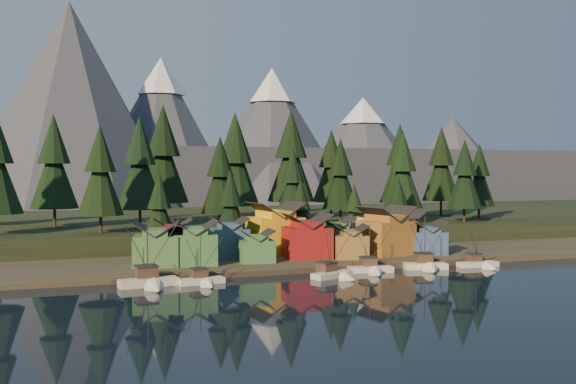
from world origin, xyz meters
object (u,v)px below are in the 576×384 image
object	(u,v)px
boat_4	(372,262)
house_front_0	(156,242)
boat_3	(336,267)
boat_6	(481,259)
house_back_0	(172,238)
house_back_1	(229,236)
house_front_1	(194,241)
boat_1	(203,274)
boat_0	(150,273)
boat_5	(427,258)

from	to	relation	value
boat_4	house_front_0	bearing A→B (deg)	171.98
boat_3	boat_6	xyz separation A→B (m)	(33.93, 2.49, -0.27)
boat_6	house_back_0	bearing A→B (deg)	161.66
house_front_0	house_back_0	size ratio (longest dim) A/B	1.15
boat_4	house_back_1	distance (m)	31.81
house_front_0	house_front_1	world-z (taller)	house_front_1
boat_1	boat_6	xyz separation A→B (m)	(58.62, 0.73, -0.06)
boat_0	boat_1	distance (m)	9.18
boat_1	house_back_0	bearing A→B (deg)	88.08
house_front_0	house_front_1	size ratio (longest dim) A/B	1.08
boat_0	house_back_1	world-z (taller)	boat_0
boat_3	boat_4	xyz separation A→B (m)	(9.34, 3.57, -0.03)
boat_1	boat_3	world-z (taller)	boat_3
boat_4	house_back_1	bearing A→B (deg)	148.65
boat_3	house_back_0	world-z (taller)	house_back_0
boat_5	house_back_0	bearing A→B (deg)	171.85
house_front_1	house_front_0	bearing A→B (deg)	179.93
boat_0	boat_4	bearing A→B (deg)	-4.56
house_front_1	house_back_1	bearing A→B (deg)	49.27
boat_5	boat_1	bearing A→B (deg)	-162.99
boat_1	boat_5	distance (m)	46.41
house_front_1	house_back_0	bearing A→B (deg)	118.11
boat_0	boat_4	size ratio (longest dim) A/B	1.19
boat_0	house_back_1	size ratio (longest dim) A/B	1.51
boat_3	boat_6	size ratio (longest dim) A/B	1.08
house_front_0	boat_4	bearing A→B (deg)	-7.25
boat_4	boat_5	bearing A→B (deg)	9.89
boat_1	boat_4	world-z (taller)	boat_4
boat_1	boat_5	size ratio (longest dim) A/B	0.84
boat_1	boat_3	size ratio (longest dim) A/B	0.92
boat_0	boat_4	distance (m)	43.20
boat_3	house_front_1	world-z (taller)	house_front_1
boat_4	boat_3	bearing A→B (deg)	-148.61
boat_3	house_front_1	bearing A→B (deg)	124.60
boat_6	house_front_0	xyz separation A→B (m)	(-64.70, 14.49, 4.25)
boat_1	house_back_1	bearing A→B (deg)	58.67
boat_5	house_front_0	bearing A→B (deg)	-179.53
boat_4	house_front_0	world-z (taller)	house_front_0
boat_1	boat_5	world-z (taller)	boat_5
house_back_0	house_back_1	bearing A→B (deg)	9.98
boat_1	house_front_1	distance (m)	15.02
house_front_0	boat_5	bearing A→B (deg)	-3.23
boat_4	boat_6	world-z (taller)	boat_4
boat_5	house_back_1	size ratio (longest dim) A/B	1.38
boat_0	boat_1	size ratio (longest dim) A/B	1.31
boat_5	house_back_1	bearing A→B (deg)	164.39
house_back_0	boat_3	bearing A→B (deg)	-35.01
boat_5	house_front_1	distance (m)	47.02
boat_5	house_front_1	xyz separation A→B (m)	(-45.13, 12.68, 3.75)
boat_0	boat_5	size ratio (longest dim) A/B	1.09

